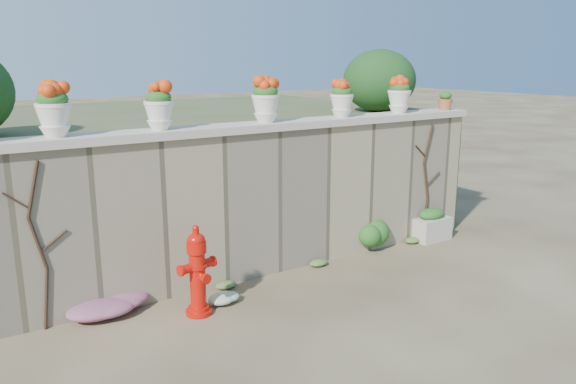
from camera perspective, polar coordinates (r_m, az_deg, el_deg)
ground at (r=6.57m, az=3.79°, el=-13.15°), size 80.00×80.00×0.00m
stone_wall at (r=7.65m, az=-4.20°, el=-1.29°), size 8.00×0.40×2.00m
wall_cap at (r=7.45m, az=-4.33°, el=6.54°), size 8.10×0.52×0.10m
raised_fill at (r=10.50m, az=-12.70°, el=2.46°), size 9.00×6.00×2.00m
back_shrub_right at (r=10.37m, az=9.25°, el=11.11°), size 1.30×1.30×1.10m
vine_left at (r=6.62m, az=-23.96°, el=-4.87°), size 0.60×0.04×1.91m
vine_right at (r=9.44m, az=13.89°, el=1.12°), size 0.60×0.04×1.91m
fire_hydrant at (r=6.64m, az=-9.19°, el=-7.89°), size 0.47×0.33×1.08m
planter_box at (r=9.60m, az=14.33°, el=-3.28°), size 0.65×0.39×0.53m
green_shrub at (r=8.83m, az=8.83°, el=-4.07°), size 0.65×0.58×0.62m
magenta_clump at (r=7.02m, az=-17.33°, el=-10.74°), size 1.02×0.68×0.27m
white_flowers at (r=6.99m, az=-6.72°, el=-10.74°), size 0.48×0.39×0.17m
urn_pot_1 at (r=6.62m, az=-22.73°, el=7.69°), size 0.38×0.38×0.59m
urn_pot_2 at (r=6.93m, az=-12.98°, el=8.43°), size 0.35×0.35×0.56m
urn_pot_3 at (r=7.57m, az=-2.29°, el=9.28°), size 0.38×0.38×0.59m
urn_pot_4 at (r=8.31m, az=5.49°, el=9.40°), size 0.34×0.34×0.53m
urn_pot_5 at (r=9.06m, az=11.24°, el=9.65°), size 0.36×0.36×0.57m
terracotta_pot at (r=9.83m, az=15.68°, el=8.84°), size 0.25×0.25×0.29m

